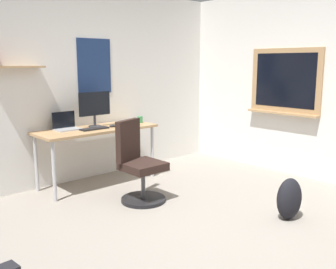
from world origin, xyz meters
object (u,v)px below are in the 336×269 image
at_px(computer_mouse, 113,126).
at_px(backpack, 289,199).
at_px(laptop, 66,126).
at_px(coffee_mug, 140,119).
at_px(office_chair, 138,167).
at_px(keyboard, 94,129).
at_px(desk, 97,133).
at_px(monitor_primary, 95,107).

xyz_separation_m(computer_mouse, backpack, (0.62, -2.27, -0.55)).
height_order(laptop, coffee_mug, laptop).
distance_m(office_chair, keyboard, 0.88).
bearing_deg(computer_mouse, laptop, 158.31).
distance_m(desk, laptop, 0.41).
bearing_deg(laptop, keyboard, -38.52).
relative_size(desk, keyboard, 4.32).
relative_size(monitor_primary, keyboard, 1.25).
xyz_separation_m(office_chair, backpack, (0.82, -1.47, -0.19)).
height_order(keyboard, backpack, keyboard).
relative_size(office_chair, computer_mouse, 9.13).
xyz_separation_m(laptop, coffee_mug, (1.06, -0.17, -0.01)).
distance_m(office_chair, backpack, 1.70).
height_order(office_chair, backpack, office_chair).
distance_m(desk, office_chair, 0.92).
distance_m(keyboard, computer_mouse, 0.28).
distance_m(laptop, backpack, 2.82).
height_order(monitor_primary, computer_mouse, monitor_primary).
distance_m(desk, computer_mouse, 0.23).
height_order(monitor_primary, keyboard, monitor_primary).
bearing_deg(computer_mouse, monitor_primary, 132.53).
bearing_deg(desk, keyboard, -136.34).
bearing_deg(office_chair, laptop, 109.62).
distance_m(desk, keyboard, 0.14).
bearing_deg(computer_mouse, backpack, -74.64).
distance_m(laptop, monitor_primary, 0.46).
bearing_deg(monitor_primary, desk, -112.15).
bearing_deg(laptop, office_chair, -70.38).
height_order(keyboard, computer_mouse, computer_mouse).
distance_m(monitor_primary, computer_mouse, 0.35).
distance_m(coffee_mug, backpack, 2.40).
relative_size(computer_mouse, coffee_mug, 1.13).
relative_size(desk, office_chair, 1.68).
bearing_deg(office_chair, coffee_mug, 50.72).
bearing_deg(monitor_primary, computer_mouse, -47.47).
relative_size(office_chair, coffee_mug, 10.33).
height_order(office_chair, laptop, laptop).
bearing_deg(backpack, monitor_primary, 107.78).
bearing_deg(backpack, desk, 109.34).
bearing_deg(backpack, coffee_mug, 93.08).
bearing_deg(desk, laptop, 157.85).
relative_size(office_chair, monitor_primary, 2.05).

